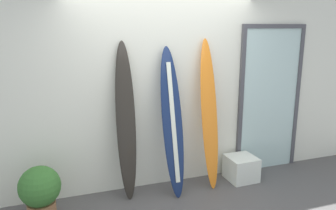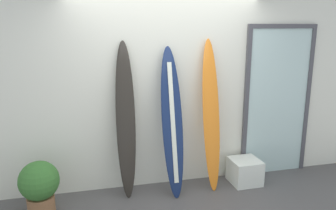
{
  "view_description": "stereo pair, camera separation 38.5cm",
  "coord_description": "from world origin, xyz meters",
  "px_view_note": "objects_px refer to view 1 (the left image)",
  "views": [
    {
      "loc": [
        -1.34,
        -2.86,
        2.14
      ],
      "look_at": [
        -0.03,
        0.95,
        1.18
      ],
      "focal_mm": 35.05,
      "sensor_mm": 36.0,
      "label": 1
    },
    {
      "loc": [
        -0.98,
        -2.97,
        2.14
      ],
      "look_at": [
        -0.03,
        0.95,
        1.18
      ],
      "focal_mm": 35.05,
      "sensor_mm": 36.0,
      "label": 2
    }
  ],
  "objects_px": {
    "display_block_left": "(241,168)",
    "glass_door": "(270,97)",
    "potted_plant": "(40,191)",
    "surfboard_sunset": "(209,115)",
    "surfboard_navy": "(172,122)",
    "surfboard_charcoal": "(126,123)"
  },
  "relations": [
    {
      "from": "surfboard_charcoal",
      "to": "surfboard_sunset",
      "type": "relative_size",
      "value": 0.99
    },
    {
      "from": "display_block_left",
      "to": "surfboard_sunset",
      "type": "bearing_deg",
      "value": 175.24
    },
    {
      "from": "surfboard_charcoal",
      "to": "surfboard_navy",
      "type": "relative_size",
      "value": 1.04
    },
    {
      "from": "surfboard_sunset",
      "to": "potted_plant",
      "type": "xyz_separation_m",
      "value": [
        -2.17,
        -0.22,
        -0.64
      ]
    },
    {
      "from": "glass_door",
      "to": "potted_plant",
      "type": "height_order",
      "value": "glass_door"
    },
    {
      "from": "potted_plant",
      "to": "display_block_left",
      "type": "bearing_deg",
      "value": 3.87
    },
    {
      "from": "surfboard_charcoal",
      "to": "surfboard_sunset",
      "type": "height_order",
      "value": "surfboard_sunset"
    },
    {
      "from": "display_block_left",
      "to": "potted_plant",
      "type": "bearing_deg",
      "value": -176.13
    },
    {
      "from": "surfboard_charcoal",
      "to": "surfboard_navy",
      "type": "distance_m",
      "value": 0.59
    },
    {
      "from": "surfboard_navy",
      "to": "surfboard_sunset",
      "type": "xyz_separation_m",
      "value": [
        0.54,
        0.05,
        0.04
      ]
    },
    {
      "from": "display_block_left",
      "to": "glass_door",
      "type": "xyz_separation_m",
      "value": [
        0.59,
        0.25,
        0.95
      ]
    },
    {
      "from": "surfboard_sunset",
      "to": "glass_door",
      "type": "relative_size",
      "value": 0.92
    },
    {
      "from": "glass_door",
      "to": "surfboard_navy",
      "type": "bearing_deg",
      "value": -171.04
    },
    {
      "from": "surfboard_sunset",
      "to": "surfboard_navy",
      "type": "bearing_deg",
      "value": -175.07
    },
    {
      "from": "surfboard_navy",
      "to": "display_block_left",
      "type": "distance_m",
      "value": 1.32
    },
    {
      "from": "potted_plant",
      "to": "glass_door",
      "type": "bearing_deg",
      "value": 7.6
    },
    {
      "from": "display_block_left",
      "to": "potted_plant",
      "type": "xyz_separation_m",
      "value": [
        -2.68,
        -0.18,
        0.19
      ]
    },
    {
      "from": "potted_plant",
      "to": "surfboard_navy",
      "type": "bearing_deg",
      "value": 6.22
    },
    {
      "from": "surfboard_navy",
      "to": "potted_plant",
      "type": "relative_size",
      "value": 2.93
    },
    {
      "from": "display_block_left",
      "to": "potted_plant",
      "type": "distance_m",
      "value": 2.69
    },
    {
      "from": "surfboard_charcoal",
      "to": "potted_plant",
      "type": "xyz_separation_m",
      "value": [
        -1.04,
        -0.27,
        -0.61
      ]
    },
    {
      "from": "surfboard_sunset",
      "to": "display_block_left",
      "type": "relative_size",
      "value": 4.94
    }
  ]
}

